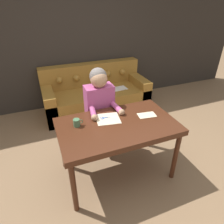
{
  "coord_description": "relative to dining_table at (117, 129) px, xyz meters",
  "views": [
    {
      "loc": [
        -0.8,
        -1.79,
        2.08
      ],
      "look_at": [
        -0.04,
        0.12,
        0.87
      ],
      "focal_mm": 32.0,
      "sensor_mm": 36.0,
      "label": 1
    }
  ],
  "objects": [
    {
      "name": "dining_table",
      "position": [
        0.0,
        0.0,
        0.0
      ],
      "size": [
        1.39,
        0.83,
        0.77
      ],
      "color": "#472314",
      "rests_on": "ground_plane"
    },
    {
      "name": "pattern_paper_main",
      "position": [
        -0.06,
        0.15,
        0.08
      ],
      "size": [
        0.32,
        0.31,
        0.0
      ],
      "color": "beige",
      "rests_on": "dining_table"
    },
    {
      "name": "mug",
      "position": [
        -0.45,
        0.14,
        0.12
      ],
      "size": [
        0.11,
        0.08,
        0.09
      ],
      "color": "#47704C",
      "rests_on": "dining_table"
    },
    {
      "name": "person",
      "position": [
        -0.04,
        0.54,
        -0.03
      ],
      "size": [
        0.44,
        0.55,
        1.29
      ],
      "color": "#33281E",
      "rests_on": "ground_plane"
    },
    {
      "name": "couch",
      "position": [
        0.28,
        1.8,
        -0.38
      ],
      "size": [
        2.06,
        0.89,
        0.89
      ],
      "color": "olive",
      "rests_on": "ground_plane"
    },
    {
      "name": "ground_plane",
      "position": [
        0.02,
        0.01,
        -0.7
      ],
      "size": [
        16.0,
        16.0,
        0.0
      ],
      "primitive_type": "plane",
      "color": "#846647"
    },
    {
      "name": "scissors",
      "position": [
        -0.08,
        0.18,
        0.08
      ],
      "size": [
        0.22,
        0.09,
        0.01
      ],
      "color": "silver",
      "rests_on": "dining_table"
    },
    {
      "name": "wall_back",
      "position": [
        0.02,
        2.24,
        0.6
      ],
      "size": [
        8.0,
        0.06,
        2.6
      ],
      "color": "#2D2823",
      "rests_on": "ground_plane"
    },
    {
      "name": "pattern_paper_offcut",
      "position": [
        0.42,
        0.05,
        0.08
      ],
      "size": [
        0.24,
        0.16,
        0.0
      ],
      "color": "beige",
      "rests_on": "dining_table"
    }
  ]
}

